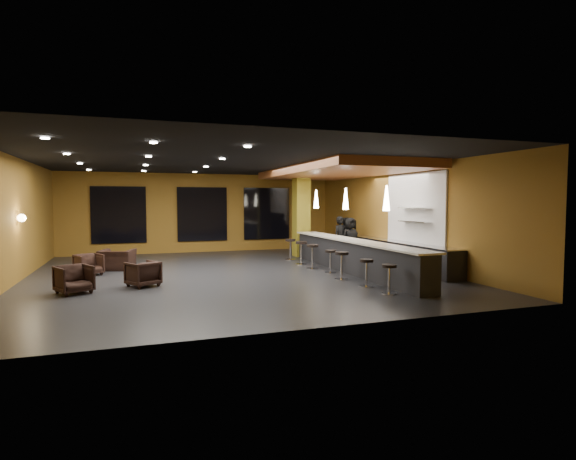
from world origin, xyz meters
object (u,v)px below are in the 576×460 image
object	(u,v)px
bar_stool_5	(301,250)
staff_b	(347,238)
prep_counter	(398,255)
bar_stool_3	(331,258)
bar_stool_1	(366,269)
bar_stool_6	(290,247)
column	(301,214)
armchair_d	(117,260)
bar_stool_4	(313,253)
bar_stool_0	(389,275)
bar_stool_2	(342,262)
pendant_0	(386,198)
pendant_2	(316,199)
armchair_c	(89,265)
staff_a	(341,238)
armchair_b	(143,274)
staff_c	(350,239)
pendant_1	(346,199)
bar_counter	(352,257)
armchair_a	(74,279)

from	to	relation	value
bar_stool_5	staff_b	bearing A→B (deg)	26.13
prep_counter	bar_stool_3	world-z (taller)	prep_counter
bar_stool_1	bar_stool_6	xyz separation A→B (m)	(-0.07, 5.86, 0.05)
column	armchair_d	xyz separation A→B (m)	(-7.11, -1.58, -1.42)
bar_stool_4	bar_stool_6	bearing A→B (deg)	88.19
bar_stool_0	bar_stool_2	xyz separation A→B (m)	(-0.21, 2.20, 0.05)
column	staff_b	xyz separation A→B (m)	(1.48, -1.28, -0.94)
bar_stool_2	pendant_0	bearing A→B (deg)	-42.71
bar_stool_2	bar_stool_3	bearing A→B (deg)	80.24
pendant_2	bar_stool_2	world-z (taller)	pendant_2
staff_b	armchair_c	distance (m)	9.47
staff_a	bar_stool_2	xyz separation A→B (m)	(-1.95, -4.10, -0.32)
armchair_b	armchair_d	distance (m)	3.42
staff_c	armchair_c	world-z (taller)	staff_c
prep_counter	bar_stool_0	distance (m)	4.70
pendant_0	bar_stool_6	distance (m)	5.87
armchair_d	bar_stool_1	bearing A→B (deg)	157.98
pendant_1	bar_stool_0	world-z (taller)	pendant_1
staff_b	bar_stool_2	world-z (taller)	staff_b
staff_b	armchair_b	world-z (taller)	staff_b
prep_counter	pendant_1	xyz separation A→B (m)	(-2.00, 0.00, 1.92)
staff_a	pendant_1	bearing A→B (deg)	-121.74
armchair_d	bar_stool_1	distance (m)	8.29
pendant_2	armchair_b	bearing A→B (deg)	-152.45
armchair_c	bar_stool_1	size ratio (longest dim) A/B	0.98
bar_counter	armchair_c	world-z (taller)	bar_counter
bar_stool_4	pendant_0	bearing A→B (deg)	-73.07
armchair_a	bar_stool_1	xyz separation A→B (m)	(7.19, -1.60, 0.12)
column	bar_stool_1	distance (m)	7.11
staff_a	staff_c	size ratio (longest dim) A/B	1.03
bar_counter	pendant_0	world-z (taller)	pendant_0
bar_stool_5	armchair_c	bearing A→B (deg)	-179.74
staff_a	staff_c	xyz separation A→B (m)	(0.32, -0.19, -0.02)
pendant_1	bar_stool_2	size ratio (longest dim) A/B	0.86
bar_stool_0	bar_stool_2	distance (m)	2.21
armchair_d	bar_stool_3	bearing A→B (deg)	173.77
staff_b	bar_stool_6	xyz separation A→B (m)	(-2.34, 0.19, -0.29)
pendant_1	staff_b	size ratio (longest dim) A/B	0.43
pendant_1	staff_a	xyz separation A→B (m)	(1.02, 2.46, -1.51)
pendant_1	bar_stool_2	xyz separation A→B (m)	(-0.93, -1.64, -1.83)
pendant_1	pendant_2	xyz separation A→B (m)	(0.00, 2.50, 0.00)
column	bar_stool_0	distance (m)	8.07
staff_a	armchair_a	xyz separation A→B (m)	(-9.00, -3.71, -0.49)
pendant_2	bar_stool_4	world-z (taller)	pendant_2
bar_stool_1	bar_stool_4	bearing A→B (deg)	92.39
bar_stool_2	bar_stool_5	size ratio (longest dim) A/B	0.97
bar_stool_0	bar_stool_2	size ratio (longest dim) A/B	0.90
bar_stool_5	bar_stool_6	distance (m)	1.38
column	armchair_a	distance (m)	9.71
bar_stool_6	staff_b	bearing A→B (deg)	-4.75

